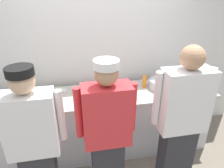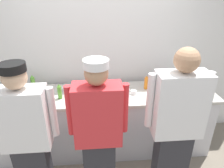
{
  "view_description": "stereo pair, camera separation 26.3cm",
  "coord_description": "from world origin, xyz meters",
  "px_view_note": "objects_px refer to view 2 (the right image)",
  "views": [
    {
      "loc": [
        -0.31,
        -1.97,
        2.18
      ],
      "look_at": [
        0.15,
        0.37,
        1.05
      ],
      "focal_mm": 32.26,
      "sensor_mm": 36.0,
      "label": 1
    },
    {
      "loc": [
        -0.05,
        -2.0,
        2.18
      ],
      "look_at": [
        0.15,
        0.37,
        1.05
      ],
      "focal_mm": 32.26,
      "sensor_mm": 36.0,
      "label": 2
    }
  ],
  "objects_px": {
    "mixing_bowl_steel": "(163,87)",
    "squeeze_bottle_secondary": "(60,92)",
    "chef_near_left": "(28,137)",
    "plate_stack_front": "(188,92)",
    "squeeze_bottle_spare": "(146,82)",
    "ramekin_yellow_sauce": "(65,89)",
    "squeeze_bottle_primary": "(33,82)",
    "sheet_tray": "(98,92)",
    "ramekin_orange_sauce": "(134,92)",
    "chef_far_right": "(176,126)",
    "plate_stack_rear": "(15,91)",
    "chef_center": "(98,133)",
    "ramekin_red_sauce": "(190,86)",
    "deli_cup": "(126,93)",
    "chefs_knife": "(34,94)"
  },
  "relations": [
    {
      "from": "plate_stack_rear",
      "to": "mixing_bowl_steel",
      "type": "xyz_separation_m",
      "value": [
        1.97,
        -0.07,
        0.02
      ]
    },
    {
      "from": "ramekin_yellow_sauce",
      "to": "plate_stack_rear",
      "type": "bearing_deg",
      "value": -175.05
    },
    {
      "from": "chefs_knife",
      "to": "plate_stack_rear",
      "type": "bearing_deg",
      "value": 174.96
    },
    {
      "from": "mixing_bowl_steel",
      "to": "squeeze_bottle_secondary",
      "type": "relative_size",
      "value": 1.71
    },
    {
      "from": "mixing_bowl_steel",
      "to": "squeeze_bottle_spare",
      "type": "bearing_deg",
      "value": 158.31
    },
    {
      "from": "chef_near_left",
      "to": "squeeze_bottle_spare",
      "type": "xyz_separation_m",
      "value": [
        1.37,
        0.85,
        0.14
      ]
    },
    {
      "from": "ramekin_red_sauce",
      "to": "squeeze_bottle_primary",
      "type": "bearing_deg",
      "value": 176.41
    },
    {
      "from": "squeeze_bottle_primary",
      "to": "ramekin_orange_sauce",
      "type": "bearing_deg",
      "value": -11.21
    },
    {
      "from": "ramekin_red_sauce",
      "to": "chefs_knife",
      "type": "bearing_deg",
      "value": -179.29
    },
    {
      "from": "squeeze_bottle_primary",
      "to": "ramekin_red_sauce",
      "type": "bearing_deg",
      "value": -3.59
    },
    {
      "from": "chef_near_left",
      "to": "ramekin_red_sauce",
      "type": "xyz_separation_m",
      "value": [
        1.99,
        0.84,
        0.07
      ]
    },
    {
      "from": "chef_near_left",
      "to": "plate_stack_rear",
      "type": "distance_m",
      "value": 0.92
    },
    {
      "from": "plate_stack_front",
      "to": "deli_cup",
      "type": "height_order",
      "value": "deli_cup"
    },
    {
      "from": "chef_center",
      "to": "squeeze_bottle_spare",
      "type": "relative_size",
      "value": 8.33
    },
    {
      "from": "plate_stack_front",
      "to": "deli_cup",
      "type": "bearing_deg",
      "value": 178.44
    },
    {
      "from": "squeeze_bottle_primary",
      "to": "ramekin_orange_sauce",
      "type": "xyz_separation_m",
      "value": [
        1.36,
        -0.27,
        -0.07
      ]
    },
    {
      "from": "plate_stack_rear",
      "to": "squeeze_bottle_primary",
      "type": "relative_size",
      "value": 1.12
    },
    {
      "from": "chef_near_left",
      "to": "mixing_bowl_steel",
      "type": "distance_m",
      "value": 1.76
    },
    {
      "from": "chefs_knife",
      "to": "plate_stack_front",
      "type": "bearing_deg",
      "value": -5.33
    },
    {
      "from": "squeeze_bottle_spare",
      "to": "chefs_knife",
      "type": "distance_m",
      "value": 1.52
    },
    {
      "from": "squeeze_bottle_secondary",
      "to": "ramekin_red_sauce",
      "type": "xyz_separation_m",
      "value": [
        1.78,
        0.17,
        -0.07
      ]
    },
    {
      "from": "squeeze_bottle_primary",
      "to": "deli_cup",
      "type": "distance_m",
      "value": 1.29
    },
    {
      "from": "mixing_bowl_steel",
      "to": "ramekin_yellow_sauce",
      "type": "relative_size",
      "value": 4.13
    },
    {
      "from": "sheet_tray",
      "to": "ramekin_orange_sauce",
      "type": "height_order",
      "value": "ramekin_orange_sauce"
    },
    {
      "from": "chef_far_right",
      "to": "sheet_tray",
      "type": "distance_m",
      "value": 1.1
    },
    {
      "from": "chef_near_left",
      "to": "ramekin_red_sauce",
      "type": "distance_m",
      "value": 2.17
    },
    {
      "from": "squeeze_bottle_spare",
      "to": "deli_cup",
      "type": "height_order",
      "value": "squeeze_bottle_spare"
    },
    {
      "from": "plate_stack_rear",
      "to": "squeeze_bottle_spare",
      "type": "height_order",
      "value": "squeeze_bottle_spare"
    },
    {
      "from": "sheet_tray",
      "to": "deli_cup",
      "type": "bearing_deg",
      "value": -18.59
    },
    {
      "from": "squeeze_bottle_secondary",
      "to": "squeeze_bottle_spare",
      "type": "xyz_separation_m",
      "value": [
        1.15,
        0.18,
        -0.0
      ]
    },
    {
      "from": "sheet_tray",
      "to": "ramekin_orange_sauce",
      "type": "bearing_deg",
      "value": -7.12
    },
    {
      "from": "sheet_tray",
      "to": "ramekin_orange_sauce",
      "type": "xyz_separation_m",
      "value": [
        0.46,
        -0.06,
        0.01
      ]
    },
    {
      "from": "chef_near_left",
      "to": "plate_stack_rear",
      "type": "relative_size",
      "value": 7.13
    },
    {
      "from": "chef_center",
      "to": "chef_far_right",
      "type": "bearing_deg",
      "value": -0.9
    },
    {
      "from": "plate_stack_front",
      "to": "plate_stack_rear",
      "type": "bearing_deg",
      "value": 174.7
    },
    {
      "from": "plate_stack_front",
      "to": "chefs_knife",
      "type": "height_order",
      "value": "plate_stack_front"
    },
    {
      "from": "chef_near_left",
      "to": "chefs_knife",
      "type": "height_order",
      "value": "chef_near_left"
    },
    {
      "from": "chef_near_left",
      "to": "plate_stack_front",
      "type": "relative_size",
      "value": 7.17
    },
    {
      "from": "squeeze_bottle_spare",
      "to": "plate_stack_front",
      "type": "bearing_deg",
      "value": -24.26
    },
    {
      "from": "chef_far_right",
      "to": "mixing_bowl_steel",
      "type": "bearing_deg",
      "value": 81.74
    },
    {
      "from": "squeeze_bottle_secondary",
      "to": "mixing_bowl_steel",
      "type": "bearing_deg",
      "value": 3.91
    },
    {
      "from": "chefs_knife",
      "to": "deli_cup",
      "type": "bearing_deg",
      "value": -7.83
    },
    {
      "from": "ramekin_orange_sauce",
      "to": "deli_cup",
      "type": "xyz_separation_m",
      "value": [
        -0.11,
        -0.06,
        0.02
      ]
    },
    {
      "from": "chef_center",
      "to": "ramekin_red_sauce",
      "type": "bearing_deg",
      "value": 32.85
    },
    {
      "from": "sheet_tray",
      "to": "chef_far_right",
      "type": "bearing_deg",
      "value": -45.59
    },
    {
      "from": "chef_far_right",
      "to": "ramekin_yellow_sauce",
      "type": "bearing_deg",
      "value": 143.41
    },
    {
      "from": "squeeze_bottle_primary",
      "to": "mixing_bowl_steel",
      "type": "bearing_deg",
      "value": -6.83
    },
    {
      "from": "chef_far_right",
      "to": "plate_stack_rear",
      "type": "relative_size",
      "value": 7.58
    },
    {
      "from": "mixing_bowl_steel",
      "to": "ramekin_yellow_sauce",
      "type": "height_order",
      "value": "mixing_bowl_steel"
    },
    {
      "from": "ramekin_yellow_sauce",
      "to": "squeeze_bottle_primary",
      "type": "bearing_deg",
      "value": 168.64
    }
  ]
}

